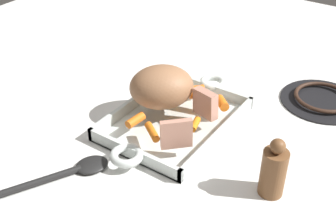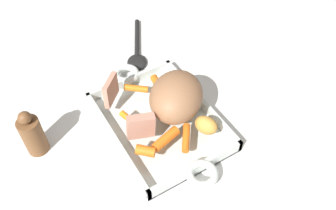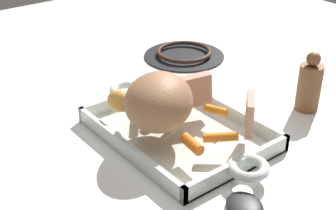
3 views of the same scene
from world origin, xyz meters
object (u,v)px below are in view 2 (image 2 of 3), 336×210
at_px(baby_carrot_short, 166,139).
at_px(baby_carrot_long, 157,83).
at_px(pork_roast, 176,97).
at_px(baby_carrot_southwest, 128,118).
at_px(roasting_dish, 160,122).
at_px(roast_slice_thick, 141,126).
at_px(baby_carrot_northeast, 186,138).
at_px(serving_spoon, 137,52).
at_px(pepper_mill, 32,134).
at_px(baby_carrot_center_right, 136,88).
at_px(potato_halved, 206,125).
at_px(baby_carrot_center_left, 146,151).
at_px(roast_slice_thin, 111,90).

xyz_separation_m(baby_carrot_short, baby_carrot_long, (-0.16, 0.07, -0.00)).
height_order(pork_roast, baby_carrot_southwest, pork_roast).
bearing_deg(roasting_dish, roast_slice_thick, -66.88).
xyz_separation_m(baby_carrot_northeast, serving_spoon, (-0.35, 0.06, -0.04)).
relative_size(roasting_dish, pepper_mill, 3.36).
relative_size(baby_carrot_southwest, baby_carrot_northeast, 0.65).
xyz_separation_m(baby_carrot_center_right, baby_carrot_northeast, (0.19, 0.02, -0.00)).
bearing_deg(pepper_mill, potato_halved, 62.56).
bearing_deg(baby_carrot_center_right, baby_carrot_long, 77.68).
bearing_deg(roast_slice_thick, potato_halved, 62.86).
distance_m(baby_carrot_center_left, baby_carrot_long, 0.21).
bearing_deg(baby_carrot_southwest, potato_halved, 48.75).
bearing_deg(pepper_mill, baby_carrot_long, 91.16).
bearing_deg(baby_carrot_center_left, baby_carrot_long, 143.30).
bearing_deg(baby_carrot_long, baby_carrot_short, -23.60).
distance_m(roast_slice_thin, baby_carrot_long, 0.12).
bearing_deg(baby_carrot_center_left, potato_halved, 83.57).
distance_m(baby_carrot_center_right, baby_carrot_long, 0.06).
bearing_deg(baby_carrot_center_right, baby_carrot_short, -5.57).
height_order(pork_roast, pepper_mill, pork_roast).
bearing_deg(roast_slice_thin, pepper_mill, -83.62).
bearing_deg(roast_slice_thin, baby_carrot_short, 14.85).
bearing_deg(baby_carrot_long, baby_carrot_center_left, -36.70).
height_order(baby_carrot_center_right, baby_carrot_center_left, baby_carrot_center_left).
bearing_deg(baby_carrot_northeast, pork_roast, 162.71).
distance_m(roast_slice_thick, baby_carrot_southwest, 0.06).
xyz_separation_m(roasting_dish, roast_slice_thin, (-0.11, -0.07, 0.06)).
height_order(baby_carrot_center_right, serving_spoon, baby_carrot_center_right).
height_order(roasting_dish, baby_carrot_center_right, baby_carrot_center_right).
xyz_separation_m(roasting_dish, baby_carrot_short, (0.07, -0.03, 0.03)).
height_order(baby_carrot_northeast, pepper_mill, pepper_mill).
height_order(baby_carrot_center_right, baby_carrot_short, baby_carrot_short).
bearing_deg(baby_carrot_short, roast_slice_thick, -140.74).
bearing_deg(pork_roast, baby_carrot_long, 178.00).
height_order(potato_halved, serving_spoon, potato_halved).
distance_m(baby_carrot_northeast, serving_spoon, 0.36).
xyz_separation_m(roasting_dish, roast_slice_thick, (0.03, -0.06, 0.05)).
xyz_separation_m(pork_roast, roast_slice_thick, (0.02, -0.10, -0.02)).
xyz_separation_m(baby_carrot_northeast, potato_halved, (0.00, 0.05, 0.01)).
bearing_deg(pork_roast, roast_slice_thin, -134.22).
bearing_deg(baby_carrot_center_right, roast_slice_thin, -93.78).
xyz_separation_m(roasting_dish, baby_carrot_center_right, (-0.10, -0.01, 0.03)).
bearing_deg(serving_spoon, baby_carrot_northeast, 18.05).
xyz_separation_m(baby_carrot_short, baby_carrot_southwest, (-0.10, -0.04, -0.00)).
bearing_deg(pork_roast, baby_carrot_short, -45.42).
bearing_deg(baby_carrot_southwest, baby_carrot_short, 23.91).
xyz_separation_m(baby_carrot_northeast, baby_carrot_long, (-0.18, 0.03, 0.00)).
bearing_deg(serving_spoon, pepper_mill, -34.88).
xyz_separation_m(roast_slice_thick, baby_carrot_short, (0.05, 0.04, -0.02)).
bearing_deg(baby_carrot_short, baby_carrot_southwest, -156.09).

